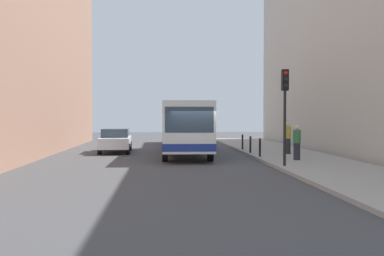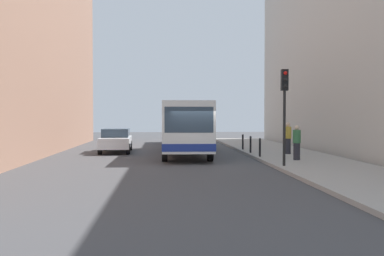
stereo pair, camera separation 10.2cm
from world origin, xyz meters
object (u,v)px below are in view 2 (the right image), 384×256
object	(u,v)px
bus	(184,125)
pedestrian_mid_sidewalk	(288,138)
bollard_mid	(251,144)
bollard_far	(243,142)
bollard_near	(260,148)
pedestrian_near_signal	(297,143)
traffic_light	(285,99)
car_behind_bus	(176,134)
car_beside_bus	(116,140)

from	to	relation	value
bus	pedestrian_mid_sidewalk	xyz separation A→B (m)	(5.71, -1.76, -0.69)
bollard_mid	bollard_far	xyz separation A→B (m)	(0.00, 2.42, 0.00)
bollard_far	bollard_near	bearing A→B (deg)	-90.00
pedestrian_mid_sidewalk	pedestrian_near_signal	bearing A→B (deg)	173.76
traffic_light	pedestrian_near_signal	size ratio (longest dim) A/B	2.46
traffic_light	bollard_mid	world-z (taller)	traffic_light
car_behind_bus	traffic_light	bearing A→B (deg)	103.90
car_beside_bus	pedestrian_mid_sidewalk	distance (m)	10.49
bollard_near	bollard_mid	size ratio (longest dim) A/B	1.00
bus	bollard_mid	distance (m)	4.03
car_beside_bus	pedestrian_mid_sidewalk	bearing A→B (deg)	158.79
car_behind_bus	pedestrian_near_signal	distance (m)	15.14
car_beside_bus	bollard_far	bearing A→B (deg)	177.14
car_behind_bus	pedestrian_near_signal	world-z (taller)	pedestrian_near_signal
bollard_far	pedestrian_mid_sidewalk	world-z (taller)	pedestrian_mid_sidewalk
bollard_far	traffic_light	bearing A→B (deg)	-89.37
car_behind_bus	pedestrian_near_signal	xyz separation A→B (m)	(5.40, -14.14, 0.20)
car_beside_bus	pedestrian_near_signal	xyz separation A→B (m)	(9.36, -6.78, 0.20)
pedestrian_near_signal	pedestrian_mid_sidewalk	size ratio (longest dim) A/B	0.95
car_beside_bus	bollard_mid	distance (m)	8.37
car_behind_bus	bollard_near	distance (m)	12.99
car_behind_bus	pedestrian_mid_sidewalk	world-z (taller)	pedestrian_mid_sidewalk
pedestrian_mid_sidewalk	bollard_far	bearing A→B (deg)	32.85
bus	bollard_far	distance (m)	4.24
car_beside_bus	pedestrian_mid_sidewalk	size ratio (longest dim) A/B	2.53
traffic_light	pedestrian_mid_sidewalk	world-z (taller)	traffic_light
bus	traffic_light	world-z (taller)	traffic_light
bollard_near	bollard_mid	bearing A→B (deg)	90.00
car_beside_bus	bollard_mid	size ratio (longest dim) A/B	4.69
bus	traffic_light	xyz separation A→B (m)	(3.88, -7.46, 1.28)
bollard_far	pedestrian_mid_sidewalk	size ratio (longest dim) A/B	0.54
bus	bollard_mid	world-z (taller)	bus
car_behind_bus	bollard_near	world-z (taller)	car_behind_bus
car_beside_bus	pedestrian_mid_sidewalk	xyz separation A→B (m)	(9.89, -3.48, 0.25)
car_behind_bus	bus	bearing A→B (deg)	91.37
car_behind_bus	bollard_far	bearing A→B (deg)	118.03
bollard_mid	bollard_near	bearing A→B (deg)	-90.00
traffic_light	bollard_far	distance (m)	9.34
car_behind_bus	bollard_mid	bearing A→B (deg)	111.92
pedestrian_near_signal	pedestrian_mid_sidewalk	bearing A→B (deg)	-131.16
pedestrian_mid_sidewalk	bus	bearing A→B (deg)	75.74
bollard_far	pedestrian_near_signal	distance (m)	6.79
bus	car_behind_bus	xyz separation A→B (m)	(-0.22, 9.09, -0.94)
bollard_mid	pedestrian_mid_sidewalk	size ratio (longest dim) A/B	0.54
car_behind_bus	bollard_far	world-z (taller)	car_behind_bus
bus	traffic_light	distance (m)	8.50
car_beside_bus	bollard_mid	world-z (taller)	car_beside_bus
bollard_near	bollard_far	bearing A→B (deg)	90.00
bollard_near	pedestrian_near_signal	distance (m)	2.30
bollard_mid	bollard_far	world-z (taller)	same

